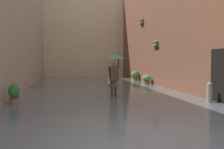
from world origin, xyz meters
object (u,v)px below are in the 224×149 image
(potted_plant_far_right, at_px, (14,94))
(potted_plant_mid_left, at_px, (147,79))
(mooring_bollard, at_px, (209,93))
(potted_plant_far_left, at_px, (135,75))
(person_wading, at_px, (114,67))

(potted_plant_far_right, height_order, potted_plant_mid_left, potted_plant_far_right)
(potted_plant_mid_left, relative_size, mooring_bollard, 0.83)
(potted_plant_far_right, distance_m, potted_plant_mid_left, 9.75)
(potted_plant_mid_left, height_order, potted_plant_far_left, potted_plant_far_left)
(person_wading, xyz_separation_m, mooring_bollard, (-3.40, 2.08, -0.99))
(mooring_bollard, bearing_deg, potted_plant_far_left, -90.30)
(potted_plant_far_left, xyz_separation_m, mooring_bollard, (0.05, 10.39, -0.07))
(potted_plant_far_right, distance_m, mooring_bollard, 7.59)
(potted_plant_far_left, bearing_deg, potted_plant_mid_left, 89.24)
(person_wading, distance_m, potted_plant_far_right, 4.31)
(person_wading, height_order, potted_plant_far_left, person_wading)
(potted_plant_far_right, height_order, potted_plant_far_left, potted_plant_far_left)
(potted_plant_mid_left, distance_m, potted_plant_far_left, 2.99)
(potted_plant_far_right, bearing_deg, mooring_bollard, 171.09)
(potted_plant_mid_left, bearing_deg, potted_plant_far_right, 39.65)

